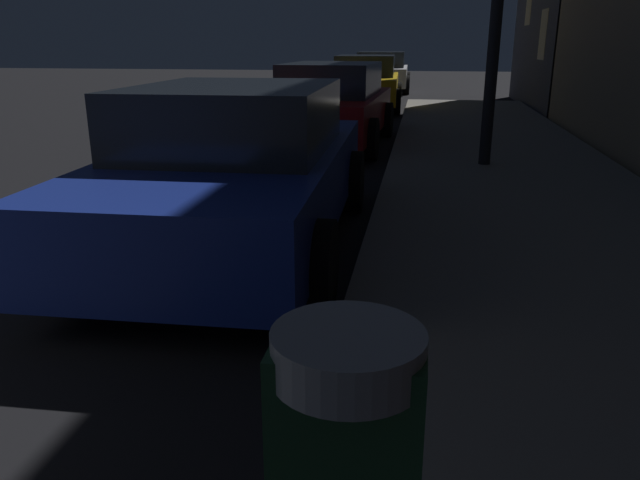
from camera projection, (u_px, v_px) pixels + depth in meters
car_blue at (237, 169)px, 5.42m from camera, size 2.15×4.38×1.43m
car_red at (331, 105)px, 10.82m from camera, size 2.06×4.18×1.43m
car_yellow_cab at (365, 83)px, 16.83m from camera, size 2.10×4.45×1.43m
car_white at (381, 72)px, 22.81m from camera, size 2.20×4.49×1.43m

